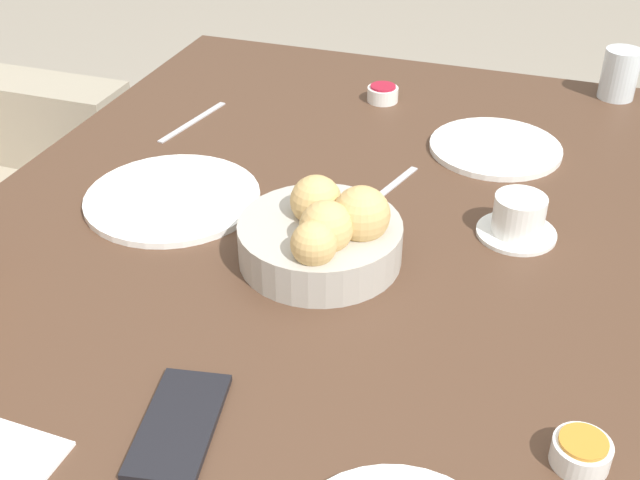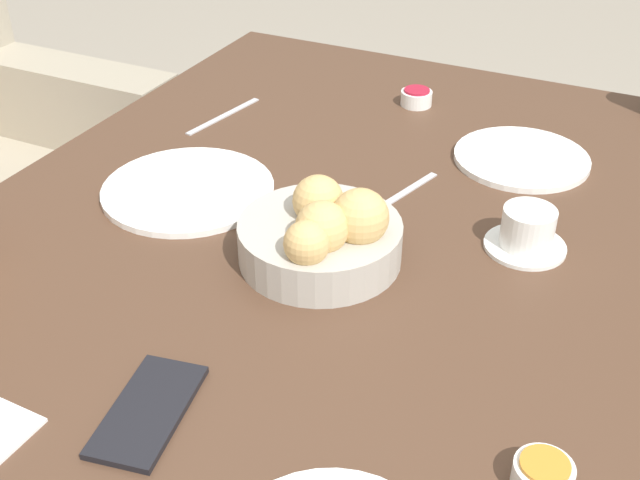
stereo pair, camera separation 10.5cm
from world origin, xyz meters
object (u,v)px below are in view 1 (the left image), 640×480
at_px(bread_basket, 324,234).
at_px(coffee_cup, 518,218).
at_px(spoon_coffee, 392,186).
at_px(cell_phone, 179,424).
at_px(knife_silver, 193,122).
at_px(plate_far_center, 173,198).
at_px(jam_bowl_honey, 581,452).
at_px(plate_near_right, 495,148).
at_px(jam_bowl_berry, 383,94).
at_px(water_tumbler, 620,74).

height_order(bread_basket, coffee_cup, bread_basket).
height_order(spoon_coffee, cell_phone, cell_phone).
bearing_deg(knife_silver, plate_far_center, -159.82).
relative_size(bread_basket, coffee_cup, 1.95).
relative_size(plate_far_center, spoon_coffee, 1.91).
relative_size(jam_bowl_honey, knife_silver, 0.31).
distance_m(plate_far_center, cell_phone, 0.46).
height_order(plate_far_center, spoon_coffee, plate_far_center).
height_order(plate_near_right, knife_silver, plate_near_right).
bearing_deg(cell_phone, spoon_coffee, -8.33).
bearing_deg(jam_bowl_berry, knife_silver, 124.17).
height_order(plate_near_right, jam_bowl_honey, jam_bowl_honey).
xyz_separation_m(plate_far_center, spoon_coffee, (0.15, -0.30, -0.00)).
distance_m(bread_basket, plate_near_right, 0.43).
height_order(bread_basket, cell_phone, bread_basket).
distance_m(bread_basket, plate_far_center, 0.28).
xyz_separation_m(bread_basket, water_tumbler, (0.69, -0.35, 0.00)).
relative_size(water_tumbler, jam_bowl_honey, 1.62).
distance_m(plate_near_right, water_tumbler, 0.35).
bearing_deg(bread_basket, jam_bowl_berry, 6.87).
bearing_deg(knife_silver, water_tumbler, -63.09).
bearing_deg(plate_near_right, knife_silver, 97.05).
bearing_deg(jam_bowl_berry, spoon_coffee, -162.11).
relative_size(plate_far_center, knife_silver, 1.42).
bearing_deg(cell_phone, coffee_cup, -30.35).
relative_size(bread_basket, spoon_coffee, 1.58).
height_order(water_tumbler, cell_phone, water_tumbler).
distance_m(jam_bowl_berry, spoon_coffee, 0.32).
bearing_deg(water_tumbler, plate_near_right, 148.30).
bearing_deg(plate_far_center, bread_basket, -106.16).
bearing_deg(knife_silver, jam_bowl_honey, -129.31).
bearing_deg(plate_near_right, jam_bowl_berry, 59.65).
height_order(knife_silver, spoon_coffee, same).
relative_size(jam_bowl_berry, jam_bowl_honey, 1.00).
height_order(bread_basket, water_tumbler, bread_basket).
relative_size(plate_near_right, jam_bowl_berry, 3.78).
distance_m(jam_bowl_honey, cell_phone, 0.40).
distance_m(plate_near_right, jam_bowl_berry, 0.27).
distance_m(bread_basket, jam_bowl_berry, 0.54).
distance_m(spoon_coffee, cell_phone, 0.56).
relative_size(water_tumbler, coffee_cup, 0.84).
xyz_separation_m(water_tumbler, cell_phone, (-1.02, 0.39, -0.04)).
distance_m(coffee_cup, knife_silver, 0.62).
height_order(bread_basket, spoon_coffee, bread_basket).
distance_m(bread_basket, water_tumbler, 0.77).
distance_m(knife_silver, spoon_coffee, 0.41).
distance_m(bread_basket, coffee_cup, 0.28).
bearing_deg(coffee_cup, knife_silver, 72.74).
bearing_deg(plate_far_center, jam_bowl_berry, -23.76).
distance_m(coffee_cup, jam_bowl_honey, 0.41).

